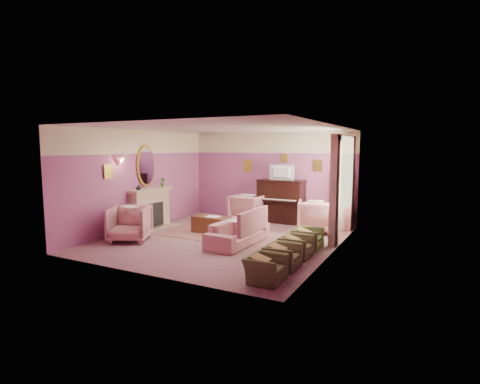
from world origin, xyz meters
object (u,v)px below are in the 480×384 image
at_px(side_table, 340,216).
at_px(coffee_table, 211,225).
at_px(olive_chair_b, 282,253).
at_px(olive_chair_c, 296,243).
at_px(television, 281,171).
at_px(sofa, 238,228).
at_px(olive_chair_a, 266,264).
at_px(piano, 281,202).
at_px(floral_armchair_front, 130,222).
at_px(floral_armchair_left, 248,207).
at_px(floral_armchair_right, 315,215).
at_px(olive_chair_d, 308,235).

bearing_deg(side_table, coffee_table, -143.84).
height_order(olive_chair_b, olive_chair_c, same).
relative_size(television, sofa, 0.41).
distance_m(television, olive_chair_a, 5.36).
distance_m(piano, floral_armchair_front, 4.66).
distance_m(sofa, floral_armchair_front, 2.74).
relative_size(television, floral_armchair_left, 0.82).
bearing_deg(olive_chair_c, floral_armchair_right, 97.05).
xyz_separation_m(sofa, floral_armchair_left, (-0.96, 2.48, 0.09)).
relative_size(floral_armchair_left, floral_armchair_right, 1.00).
height_order(floral_armchair_right, olive_chair_a, floral_armchair_right).
bearing_deg(floral_armchair_left, television, 25.00).
bearing_deg(olive_chair_d, side_table, 85.91).
xyz_separation_m(sofa, olive_chair_b, (1.60, -1.21, -0.09)).
distance_m(coffee_table, sofa, 1.43).
bearing_deg(olive_chair_a, coffee_table, 135.55).
xyz_separation_m(floral_armchair_front, side_table, (4.33, 3.88, -0.14)).
bearing_deg(olive_chair_b, olive_chair_d, 90.00).
relative_size(piano, olive_chair_c, 1.98).
xyz_separation_m(piano, olive_chair_d, (1.64, -2.53, -0.34)).
bearing_deg(olive_chair_c, floral_armchair_left, 131.71).
relative_size(sofa, olive_chair_a, 2.77).
bearing_deg(olive_chair_a, olive_chair_c, 90.00).
bearing_deg(olive_chair_d, floral_armchair_left, 141.29).
height_order(olive_chair_c, olive_chair_d, same).
bearing_deg(sofa, piano, 90.91).
bearing_deg(olive_chair_b, sofa, 142.76).
height_order(floral_armchair_left, olive_chair_b, floral_armchair_left).
height_order(sofa, olive_chair_d, sofa).
xyz_separation_m(coffee_table, olive_chair_c, (2.81, -1.12, 0.08)).
bearing_deg(olive_chair_a, floral_armchair_right, 94.29).
distance_m(olive_chair_c, olive_chair_d, 0.82).
bearing_deg(olive_chair_d, sofa, -165.10).
xyz_separation_m(television, side_table, (1.82, 0.01, -1.25)).
bearing_deg(floral_armchair_front, olive_chair_b, -3.41).
height_order(sofa, floral_armchair_left, floral_armchair_left).
bearing_deg(olive_chair_d, olive_chair_c, -90.00).
relative_size(olive_chair_a, olive_chair_d, 1.00).
distance_m(piano, olive_chair_a, 5.26).
distance_m(television, olive_chair_c, 3.91).
xyz_separation_m(floral_armchair_left, olive_chair_d, (2.56, -2.05, -0.18)).
bearing_deg(coffee_table, floral_armchair_front, -128.38).
height_order(floral_armchair_left, olive_chair_d, floral_armchair_left).
distance_m(piano, side_table, 1.85).
height_order(piano, side_table, piano).
height_order(olive_chair_c, side_table, side_table).
xyz_separation_m(television, olive_chair_b, (1.64, -4.12, -1.29)).
xyz_separation_m(floral_armchair_right, olive_chair_b, (0.31, -3.36, -0.18)).
bearing_deg(coffee_table, floral_armchair_left, 81.69).
distance_m(sofa, side_table, 3.41).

